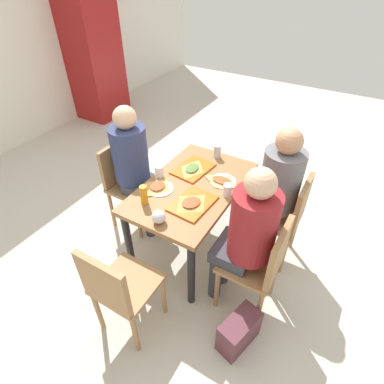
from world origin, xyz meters
TOP-DOWN VIEW (x-y plane):
  - ground_plane at (0.00, 0.00)m, footprint 10.00×10.00m
  - main_table at (0.00, 0.00)m, footprint 1.17×0.72m
  - chair_near_left at (-0.29, -0.74)m, footprint 0.40×0.40m
  - chair_near_right at (0.29, -0.74)m, footprint 0.40×0.40m
  - chair_far_side at (0.00, 0.74)m, footprint 0.40×0.40m
  - chair_left_end at (-0.97, 0.00)m, footprint 0.40×0.40m
  - person_in_red at (-0.29, -0.60)m, footprint 0.32×0.42m
  - person_in_brown_jacket at (0.29, -0.60)m, footprint 0.32×0.42m
  - person_far_side at (-0.00, 0.60)m, footprint 0.32×0.42m
  - tray_red_near at (-0.20, -0.13)m, footprint 0.38×0.28m
  - tray_red_far at (0.20, 0.11)m, footprint 0.39×0.30m
  - paper_plate_center at (-0.18, 0.20)m, footprint 0.22×0.22m
  - paper_plate_near_edge at (0.18, -0.20)m, footprint 0.22×0.22m
  - pizza_slice_a at (-0.22, -0.12)m, footprint 0.25×0.23m
  - pizza_slice_b at (0.18, 0.10)m, footprint 0.24×0.17m
  - pizza_slice_c at (-0.18, 0.22)m, footprint 0.19×0.17m
  - pizza_slice_d at (0.16, -0.19)m, footprint 0.15×0.24m
  - plastic_cup_a at (-0.03, 0.31)m, footprint 0.07×0.07m
  - plastic_cup_b at (0.03, -0.31)m, footprint 0.07×0.07m
  - soda_can at (0.50, 0.02)m, footprint 0.07×0.07m
  - condiment_bottle at (-0.38, 0.20)m, footprint 0.06×0.06m
  - foil_bundle at (-0.50, -0.02)m, footprint 0.10×0.10m
  - handbag at (-0.64, -0.76)m, footprint 0.35×0.24m
  - drink_fridge at (1.85, 2.85)m, footprint 0.70×0.60m

SIDE VIEW (x-z plane):
  - ground_plane at x=0.00m, z-range -0.02..0.00m
  - handbag at x=-0.64m, z-range 0.00..0.28m
  - chair_near_left at x=-0.29m, z-range 0.08..0.95m
  - chair_near_right at x=0.29m, z-range 0.08..0.95m
  - chair_far_side at x=0.00m, z-range 0.08..0.95m
  - chair_left_end at x=-0.97m, z-range 0.08..0.95m
  - main_table at x=0.00m, z-range 0.26..0.99m
  - paper_plate_center at x=-0.18m, z-range 0.73..0.74m
  - paper_plate_near_edge at x=0.18m, z-range 0.73..0.74m
  - tray_red_near at x=-0.20m, z-range 0.73..0.74m
  - tray_red_far at x=0.20m, z-range 0.73..0.74m
  - pizza_slice_c at x=-0.18m, z-range 0.73..0.76m
  - pizza_slice_d at x=0.16m, z-range 0.73..0.76m
  - pizza_slice_a at x=-0.22m, z-range 0.74..0.76m
  - pizza_slice_b at x=0.18m, z-range 0.74..0.76m
  - person_in_red at x=-0.29m, z-range 0.12..1.40m
  - person_in_brown_jacket at x=0.29m, z-range 0.12..1.40m
  - person_far_side at x=0.00m, z-range 0.12..1.40m
  - plastic_cup_a at x=-0.03m, z-range 0.73..0.83m
  - plastic_cup_b at x=0.03m, z-range 0.73..0.83m
  - foil_bundle at x=-0.50m, z-range 0.73..0.83m
  - soda_can at x=0.50m, z-range 0.73..0.85m
  - condiment_bottle at x=-0.38m, z-range 0.73..0.89m
  - drink_fridge at x=1.85m, z-range 0.00..1.90m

